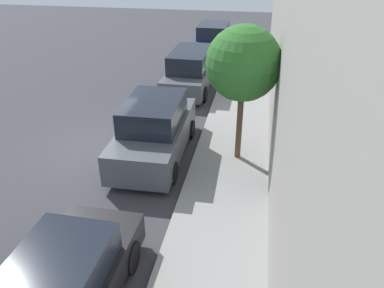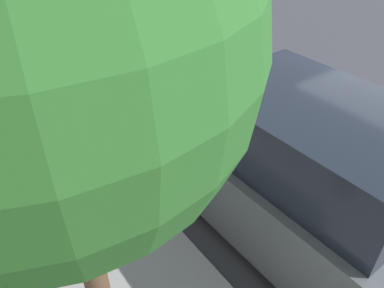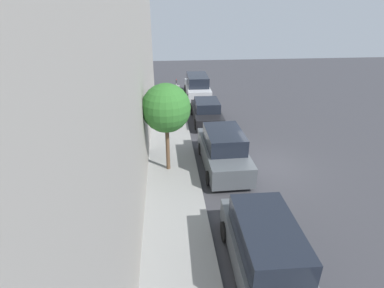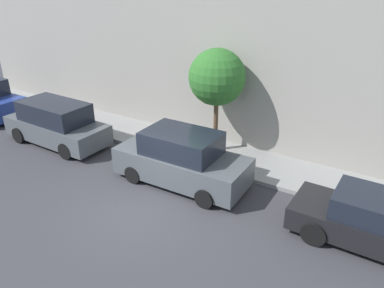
{
  "view_description": "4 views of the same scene",
  "coord_description": "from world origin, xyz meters",
  "views": [
    {
      "loc": [
        5.38,
        -10.73,
        6.4
      ],
      "look_at": [
        3.59,
        -0.96,
        1.0
      ],
      "focal_mm": 35.0,
      "sensor_mm": 36.0,
      "label": 1
    },
    {
      "loc": [
        5.34,
        1.85,
        3.95
      ],
      "look_at": [
        2.93,
        -1.46,
        1.0
      ],
      "focal_mm": 35.0,
      "sensor_mm": 36.0,
      "label": 2
    },
    {
      "loc": [
        4.96,
        12.86,
        7.65
      ],
      "look_at": [
        3.67,
        -0.88,
        1.0
      ],
      "focal_mm": 28.0,
      "sensor_mm": 36.0,
      "label": 3
    },
    {
      "loc": [
        -7.64,
        -6.65,
        7.03
      ],
      "look_at": [
        3.36,
        0.18,
        1.0
      ],
      "focal_mm": 35.0,
      "sensor_mm": 36.0,
      "label": 4
    }
  ],
  "objects": [
    {
      "name": "parked_sedan_second",
      "position": [
        2.14,
        -6.48,
        0.72
      ],
      "size": [
        1.92,
        4.52,
        1.54
      ],
      "color": "black",
      "rests_on": "ground_plane"
    },
    {
      "name": "parked_suv_third",
      "position": [
        2.18,
        -0.12,
        0.93
      ],
      "size": [
        2.08,
        4.84,
        1.98
      ],
      "color": "#4C5156",
      "rests_on": "ground_plane"
    },
    {
      "name": "street_tree",
      "position": [
        4.93,
        0.01,
        3.26
      ],
      "size": [
        2.23,
        2.23,
        4.24
      ],
      "color": "brown",
      "rests_on": "sidewalk"
    }
  ]
}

